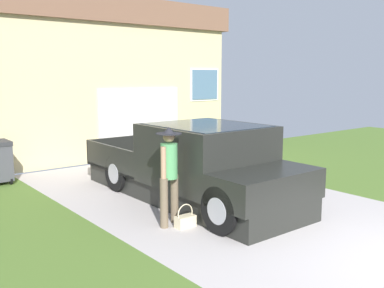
{
  "coord_description": "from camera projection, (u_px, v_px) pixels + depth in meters",
  "views": [
    {
      "loc": [
        -5.77,
        -2.42,
        2.54
      ],
      "look_at": [
        -1.04,
        3.53,
        1.34
      ],
      "focal_mm": 40.78,
      "sensor_mm": 36.0,
      "label": 1
    }
  ],
  "objects": [
    {
      "name": "pickup_truck",
      "position": [
        200.0,
        167.0,
        8.74
      ],
      "size": [
        2.14,
        5.36,
        1.59
      ],
      "rotation": [
        0.0,
        0.0,
        3.14
      ],
      "color": "black",
      "rests_on": "ground"
    },
    {
      "name": "person_with_hat",
      "position": [
        169.0,
        169.0,
        7.34
      ],
      "size": [
        0.44,
        0.44,
        1.69
      ],
      "rotation": [
        0.0,
        0.0,
        0.37
      ],
      "color": "brown",
      "rests_on": "ground"
    },
    {
      "name": "handbag",
      "position": [
        185.0,
        220.0,
        7.36
      ],
      "size": [
        0.35,
        0.18,
        0.4
      ],
      "color": "beige",
      "rests_on": "ground"
    },
    {
      "name": "house_with_garage",
      "position": [
        49.0,
        78.0,
        15.02
      ],
      "size": [
        10.24,
        7.06,
        4.83
      ],
      "color": "#CFBC88",
      "rests_on": "ground"
    }
  ]
}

